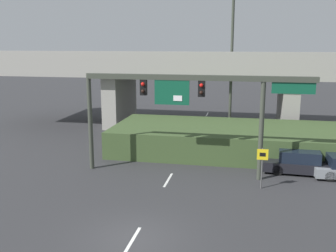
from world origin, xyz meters
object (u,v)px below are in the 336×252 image
object	(u,v)px
signal_gantry	(188,96)
highway_light_pole_near	(232,45)
parked_sedan_near_right	(301,162)
speed_limit_sign	(262,162)

from	to	relation	value
signal_gantry	highway_light_pole_near	size ratio (longest dim) A/B	0.93
signal_gantry	highway_light_pole_near	xyz separation A→B (m)	(2.02, 11.06, 2.87)
parked_sedan_near_right	speed_limit_sign	bearing A→B (deg)	-124.25
signal_gantry	parked_sedan_near_right	xyz separation A→B (m)	(6.89, 1.79, -4.20)
speed_limit_sign	parked_sedan_near_right	size ratio (longest dim) A/B	0.49
signal_gantry	parked_sedan_near_right	size ratio (longest dim) A/B	2.85
parked_sedan_near_right	highway_light_pole_near	bearing A→B (deg)	120.57
highway_light_pole_near	speed_limit_sign	bearing A→B (deg)	-79.26
speed_limit_sign	signal_gantry	bearing A→B (deg)	161.20
signal_gantry	parked_sedan_near_right	bearing A→B (deg)	14.57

